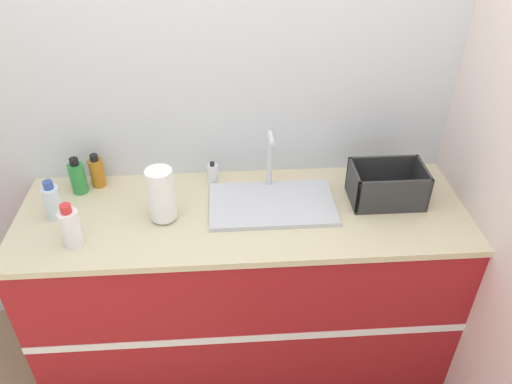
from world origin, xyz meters
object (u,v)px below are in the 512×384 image
at_px(paper_towel_roll, 161,195).
at_px(soap_dispenser, 213,174).
at_px(bottle_green, 78,177).
at_px(sink, 272,201).
at_px(bottle_white_spray, 71,227).
at_px(bottle_amber, 97,172).
at_px(dish_rack, 387,188).
at_px(bottle_clear, 53,202).

bearing_deg(paper_towel_roll, soap_dispenser, 50.82).
bearing_deg(bottle_green, soap_dispenser, 2.83).
height_order(sink, bottle_white_spray, sink).
xyz_separation_m(bottle_amber, soap_dispenser, (0.53, -0.02, -0.02)).
xyz_separation_m(dish_rack, bottle_amber, (-1.30, 0.20, 0.01)).
relative_size(bottle_green, soap_dispenser, 1.56).
relative_size(sink, bottle_clear, 3.01).
height_order(bottle_clear, bottle_white_spray, bottle_white_spray).
bearing_deg(paper_towel_roll, sink, 7.71).
bearing_deg(paper_towel_roll, bottle_white_spray, -158.07).
height_order(paper_towel_roll, dish_rack, paper_towel_roll).
xyz_separation_m(sink, dish_rack, (0.51, 0.01, 0.05)).
distance_m(paper_towel_roll, soap_dispenser, 0.34).
height_order(sink, dish_rack, sink).
distance_m(paper_towel_roll, dish_rack, 0.98).
relative_size(bottle_amber, bottle_white_spray, 0.85).
distance_m(bottle_green, bottle_white_spray, 0.37).
relative_size(paper_towel_roll, dish_rack, 0.76).
relative_size(paper_towel_roll, bottle_green, 1.37).
bearing_deg(bottle_amber, bottle_green, -147.44).
bearing_deg(sink, paper_towel_roll, -172.29).
height_order(sink, bottle_green, sink).
bearing_deg(paper_towel_roll, bottle_clear, 174.98).
height_order(paper_towel_roll, bottle_green, paper_towel_roll).
bearing_deg(soap_dispenser, bottle_amber, 178.05).
bearing_deg(bottle_white_spray, soap_dispenser, 35.48).
bearing_deg(bottle_amber, paper_towel_roll, -40.17).
xyz_separation_m(bottle_green, soap_dispenser, (0.60, 0.03, -0.03)).
bearing_deg(bottle_clear, bottle_amber, 59.56).
bearing_deg(sink, bottle_clear, -178.59).
height_order(bottle_clear, soap_dispenser, bottle_clear).
xyz_separation_m(bottle_clear, bottle_white_spray, (0.12, -0.18, 0.00)).
distance_m(sink, soap_dispenser, 0.32).
height_order(bottle_amber, soap_dispenser, bottle_amber).
height_order(bottle_white_spray, soap_dispenser, bottle_white_spray).
height_order(bottle_green, bottle_white_spray, bottle_white_spray).
distance_m(paper_towel_roll, bottle_amber, 0.42).
relative_size(paper_towel_roll, bottle_white_spray, 1.27).
distance_m(bottle_green, soap_dispenser, 0.61).
relative_size(sink, dish_rack, 1.73).
height_order(paper_towel_roll, bottle_amber, paper_towel_roll).
relative_size(dish_rack, soap_dispenser, 2.82).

